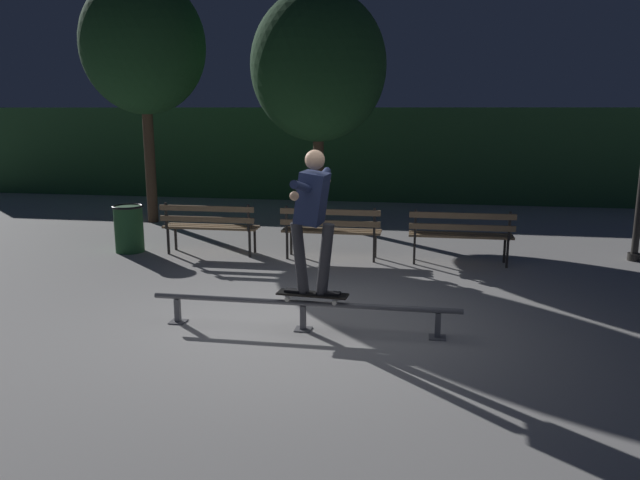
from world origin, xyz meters
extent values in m
plane|color=#ADAAA8|center=(0.00, 0.00, 0.00)|extent=(90.00, 90.00, 0.00)
cube|color=#2D5B33|center=(0.00, 10.04, 1.21)|extent=(24.00, 1.20, 2.42)
cylinder|color=slate|center=(0.00, -0.14, 0.31)|extent=(3.44, 0.06, 0.06)
cube|color=slate|center=(-1.46, -0.14, 0.14)|extent=(0.06, 0.06, 0.28)
cube|color=slate|center=(-1.46, -0.14, 0.01)|extent=(0.18, 0.18, 0.01)
cube|color=slate|center=(0.00, -0.14, 0.14)|extent=(0.06, 0.06, 0.28)
cube|color=slate|center=(0.00, -0.14, 0.01)|extent=(0.18, 0.18, 0.01)
cube|color=slate|center=(1.46, -0.14, 0.14)|extent=(0.06, 0.06, 0.28)
cube|color=slate|center=(1.46, -0.14, 0.01)|extent=(0.18, 0.18, 0.01)
cube|color=black|center=(0.11, -0.14, 0.42)|extent=(0.79, 0.26, 0.02)
cube|color=black|center=(0.11, -0.14, 0.43)|extent=(0.78, 0.25, 0.00)
cube|color=#9E9EA3|center=(0.37, -0.17, 0.40)|extent=(0.06, 0.17, 0.02)
cube|color=#9E9EA3|center=(-0.16, -0.12, 0.40)|extent=(0.06, 0.17, 0.02)
cylinder|color=beige|center=(0.36, -0.24, 0.36)|extent=(0.05, 0.03, 0.05)
cylinder|color=beige|center=(0.38, -0.09, 0.36)|extent=(0.05, 0.03, 0.05)
cylinder|color=beige|center=(-0.16, -0.20, 0.36)|extent=(0.05, 0.03, 0.05)
cylinder|color=beige|center=(-0.15, -0.04, 0.36)|extent=(0.05, 0.03, 0.05)
cube|color=black|center=(0.29, -0.16, 0.44)|extent=(0.27, 0.12, 0.03)
cube|color=black|center=(-0.07, -0.13, 0.44)|extent=(0.27, 0.12, 0.03)
cylinder|color=#333338|center=(0.25, -0.16, 0.82)|extent=(0.21, 0.14, 0.79)
cylinder|color=#333338|center=(-0.03, -0.13, 0.82)|extent=(0.21, 0.14, 0.79)
cube|color=#1E284C|center=(0.11, -0.14, 1.48)|extent=(0.36, 0.38, 0.57)
cylinder|color=#1E284C|center=(0.08, -0.52, 1.64)|extent=(0.13, 0.61, 0.21)
cylinder|color=#1E284C|center=(0.14, 0.23, 1.64)|extent=(0.13, 0.61, 0.21)
sphere|color=tan|center=(0.05, -0.80, 1.59)|extent=(0.09, 0.09, 0.09)
sphere|color=tan|center=(0.16, 0.51, 1.59)|extent=(0.09, 0.09, 0.09)
sphere|color=tan|center=(0.14, -0.15, 1.88)|extent=(0.21, 0.21, 0.21)
cube|color=#282623|center=(-1.53, 3.36, 0.22)|extent=(0.04, 0.04, 0.44)
cube|color=#282623|center=(-1.52, 3.04, 0.22)|extent=(0.04, 0.04, 0.44)
cube|color=#282623|center=(-1.52, 3.00, 0.66)|extent=(0.04, 0.04, 0.44)
cube|color=#282623|center=(-2.94, 3.34, 0.22)|extent=(0.04, 0.04, 0.44)
cube|color=#282623|center=(-2.93, 3.02, 0.22)|extent=(0.04, 0.04, 0.44)
cube|color=#282623|center=(-2.93, 2.98, 0.66)|extent=(0.04, 0.04, 0.44)
cube|color=#937551|center=(-2.23, 3.33, 0.46)|extent=(1.60, 0.11, 0.04)
cube|color=#937551|center=(-2.23, 3.19, 0.46)|extent=(1.60, 0.11, 0.04)
cube|color=#937551|center=(-2.23, 3.05, 0.46)|extent=(1.60, 0.11, 0.04)
cube|color=#937551|center=(-2.23, 2.98, 0.62)|extent=(1.60, 0.05, 0.09)
cube|color=#937551|center=(-2.23, 2.98, 0.80)|extent=(1.60, 0.05, 0.09)
cube|color=#282623|center=(0.51, 3.36, 0.22)|extent=(0.04, 0.04, 0.44)
cube|color=#282623|center=(0.52, 3.04, 0.22)|extent=(0.04, 0.04, 0.44)
cube|color=#282623|center=(0.52, 3.00, 0.66)|extent=(0.04, 0.04, 0.44)
cube|color=#282623|center=(-0.89, 3.34, 0.22)|extent=(0.04, 0.04, 0.44)
cube|color=#282623|center=(-0.89, 3.02, 0.22)|extent=(0.04, 0.04, 0.44)
cube|color=#282623|center=(-0.89, 2.98, 0.66)|extent=(0.04, 0.04, 0.44)
cube|color=#937551|center=(-0.19, 3.33, 0.46)|extent=(1.60, 0.11, 0.04)
cube|color=#937551|center=(-0.19, 3.19, 0.46)|extent=(1.60, 0.11, 0.04)
cube|color=#937551|center=(-0.19, 3.05, 0.46)|extent=(1.60, 0.11, 0.04)
cube|color=#937551|center=(-0.19, 2.98, 0.62)|extent=(1.60, 0.05, 0.09)
cube|color=#937551|center=(-0.19, 2.98, 0.80)|extent=(1.60, 0.05, 0.09)
cube|color=#282623|center=(2.55, 3.36, 0.22)|extent=(0.04, 0.04, 0.44)
cube|color=#282623|center=(2.56, 3.04, 0.22)|extent=(0.04, 0.04, 0.44)
cube|color=#282623|center=(2.56, 3.00, 0.66)|extent=(0.04, 0.04, 0.44)
cube|color=#282623|center=(1.15, 3.34, 0.22)|extent=(0.04, 0.04, 0.44)
cube|color=#282623|center=(1.15, 3.02, 0.22)|extent=(0.04, 0.04, 0.44)
cube|color=#282623|center=(1.15, 2.98, 0.66)|extent=(0.04, 0.04, 0.44)
cube|color=#937551|center=(1.85, 3.33, 0.46)|extent=(1.60, 0.11, 0.04)
cube|color=#937551|center=(1.85, 3.19, 0.46)|extent=(1.60, 0.11, 0.04)
cube|color=#937551|center=(1.85, 3.05, 0.46)|extent=(1.60, 0.11, 0.04)
cube|color=#937551|center=(1.85, 2.98, 0.62)|extent=(1.60, 0.05, 0.09)
cube|color=#937551|center=(1.85, 2.98, 0.80)|extent=(1.60, 0.05, 0.09)
cylinder|color=#4C3828|center=(-4.48, 5.80, 1.29)|extent=(0.22, 0.22, 2.59)
ellipsoid|color=#193D1E|center=(-4.48, 5.80, 3.66)|extent=(2.52, 2.52, 2.77)
cylinder|color=#4C3828|center=(-0.93, 6.20, 1.03)|extent=(0.22, 0.22, 2.07)
ellipsoid|color=#193D1E|center=(-0.93, 6.20, 3.23)|extent=(2.75, 2.75, 3.02)
cylinder|color=#282623|center=(4.64, 3.86, 0.06)|extent=(0.20, 0.20, 0.12)
cylinder|color=#23562D|center=(-3.66, 3.08, 0.39)|extent=(0.48, 0.48, 0.78)
torus|color=black|center=(-3.66, 3.08, 0.78)|extent=(0.52, 0.52, 0.04)
camera|label=1|loc=(1.27, -6.46, 2.40)|focal=34.49mm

